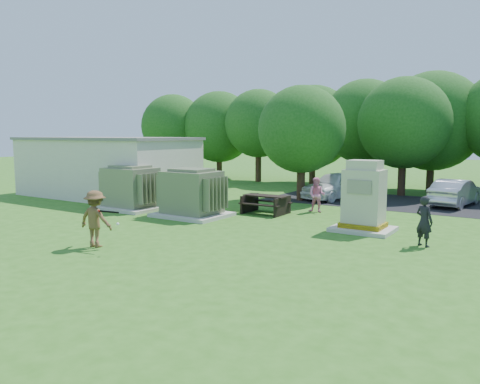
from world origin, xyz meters
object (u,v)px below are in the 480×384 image
Objects in this scene: transformer_right at (192,194)px; picnic_table at (266,202)px; person_by_generator at (424,221)px; generator_cabinet at (364,200)px; transformer_left at (131,189)px; person_at_picnic at (317,195)px; batter at (95,219)px; car_white at (335,185)px; car_silver_a at (456,193)px.

picnic_table is at bearing 44.69° from transformer_right.
generator_cabinet is at bearing -1.43° from person_by_generator.
person_at_picnic is at bearing 26.42° from transformer_left.
batter is 0.41× the size of car_white.
transformer_left reaches higher than person_at_picnic.
transformer_left is at bearing 25.47° from person_by_generator.
person_by_generator is (13.27, -0.26, -0.16)m from transformer_left.
batter is at bearing -115.22° from person_at_picnic.
picnic_table is 9.76m from car_silver_a.
car_silver_a is at bearing 45.98° from transformer_right.
person_at_picnic is 0.36× the size of car_white.
picnic_table is 2.38m from person_at_picnic.
car_white is at bearing 17.09° from car_silver_a.
car_silver_a is at bearing 36.31° from transformer_left.
car_silver_a is (6.73, 7.07, 0.14)m from picnic_table.
person_by_generator is (8.64, 5.69, -0.09)m from batter.
generator_cabinet reaches higher than transformer_left.
transformer_left reaches higher than batter.
batter is (0.94, -5.95, -0.07)m from transformer_right.
batter reaches higher than car_white.
transformer_left is at bearing -174.77° from generator_cabinet.
transformer_right reaches higher than picnic_table.
transformer_right is 0.74× the size of car_silver_a.
person_at_picnic is at bearing 56.91° from car_silver_a.
person_at_picnic reaches higher than picnic_table.
batter is 10.33m from person_at_picnic.
batter is at bearing 71.03° from car_silver_a.
picnic_table is (6.04, 2.31, -0.45)m from transformer_left.
transformer_right is 5.65m from person_at_picnic.
generator_cabinet is at bearing 5.23° from transformer_left.
car_silver_a is (8.12, 15.33, -0.23)m from batter.
generator_cabinet is at bearing -15.07° from picnic_table.
transformer_left is 13.28m from person_by_generator.
generator_cabinet is (7.21, 1.00, 0.17)m from transformer_right.
car_white is (3.13, 8.53, -0.22)m from transformer_right.
generator_cabinet is 1.61× the size of person_by_generator.
car_white is (-6.44, 8.79, -0.06)m from person_by_generator.
transformer_left is 1.15× the size of generator_cabinet.
transformer_right is 6.03m from batter.
batter is at bearing -84.91° from car_white.
person_at_picnic is (-3.10, 2.88, -0.34)m from generator_cabinet.
transformer_left is 1.54× the size of picnic_table.
generator_cabinet reaches higher than transformer_right.
transformer_left is at bearing 180.00° from transformer_right.
transformer_right is 13.04m from car_silver_a.
person_at_picnic is (-5.47, 4.14, -0.01)m from person_by_generator.
transformer_right is 1.15× the size of generator_cabinet.
person_by_generator is 10.90m from car_white.
person_at_picnic is (1.77, 1.57, 0.27)m from picnic_table.
transformer_left and transformer_right have the same top height.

